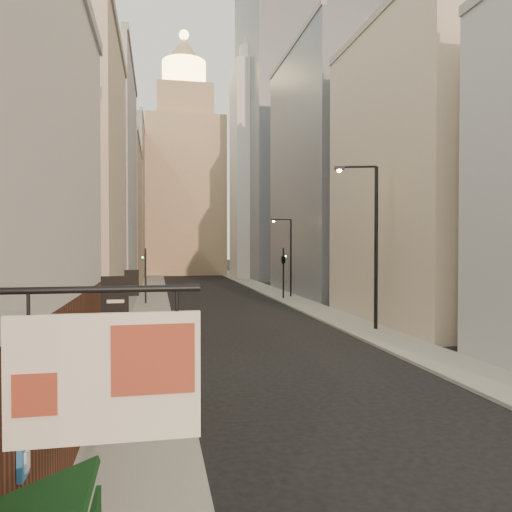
{
  "coord_description": "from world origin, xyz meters",
  "views": [
    {
      "loc": [
        -6.07,
        -1.35,
        5.27
      ],
      "look_at": [
        -1.14,
        23.39,
        4.72
      ],
      "focal_mm": 35.0,
      "sensor_mm": 36.0,
      "label": 1
    }
  ],
  "objects_px": {
    "streetlamp_mid": "(372,237)",
    "streetlamp_far": "(289,253)",
    "white_tower": "(258,163)",
    "traffic_light_right": "(283,259)",
    "traffic_light_left": "(145,266)",
    "clock_tower": "(184,178)"
  },
  "relations": [
    {
      "from": "white_tower",
      "to": "streetlamp_mid",
      "type": "distance_m",
      "value": 52.53
    },
    {
      "from": "clock_tower",
      "to": "streetlamp_far",
      "type": "xyz_separation_m",
      "value": [
        7.84,
        -45.29,
        -13.14
      ]
    },
    {
      "from": "streetlamp_far",
      "to": "traffic_light_right",
      "type": "xyz_separation_m",
      "value": [
        -0.92,
        -1.42,
        -0.6
      ]
    },
    {
      "from": "streetlamp_far",
      "to": "traffic_light_left",
      "type": "bearing_deg",
      "value": -160.9
    },
    {
      "from": "clock_tower",
      "to": "traffic_light_right",
      "type": "distance_m",
      "value": 49.18
    },
    {
      "from": "clock_tower",
      "to": "streetlamp_mid",
      "type": "height_order",
      "value": "clock_tower"
    },
    {
      "from": "streetlamp_far",
      "to": "clock_tower",
      "type": "bearing_deg",
      "value": 105.49
    },
    {
      "from": "streetlamp_far",
      "to": "traffic_light_right",
      "type": "bearing_deg",
      "value": -117.19
    },
    {
      "from": "white_tower",
      "to": "streetlamp_mid",
      "type": "height_order",
      "value": "white_tower"
    },
    {
      "from": "streetlamp_mid",
      "to": "streetlamp_far",
      "type": "bearing_deg",
      "value": 105.95
    },
    {
      "from": "white_tower",
      "to": "streetlamp_mid",
      "type": "xyz_separation_m",
      "value": [
        -3.17,
        -50.84,
        -12.82
      ]
    },
    {
      "from": "white_tower",
      "to": "traffic_light_right",
      "type": "relative_size",
      "value": 8.3
    },
    {
      "from": "streetlamp_mid",
      "to": "streetlamp_far",
      "type": "xyz_separation_m",
      "value": [
        0.01,
        19.56,
        -1.29
      ]
    },
    {
      "from": "streetlamp_far",
      "to": "traffic_light_right",
      "type": "relative_size",
      "value": 1.57
    },
    {
      "from": "streetlamp_mid",
      "to": "traffic_light_right",
      "type": "xyz_separation_m",
      "value": [
        -0.91,
        18.13,
        -1.89
      ]
    },
    {
      "from": "clock_tower",
      "to": "white_tower",
      "type": "relative_size",
      "value": 1.08
    },
    {
      "from": "clock_tower",
      "to": "traffic_light_right",
      "type": "height_order",
      "value": "clock_tower"
    },
    {
      "from": "streetlamp_far",
      "to": "streetlamp_mid",
      "type": "bearing_deg",
      "value": -84.36
    },
    {
      "from": "white_tower",
      "to": "streetlamp_mid",
      "type": "relative_size",
      "value": 4.1
    },
    {
      "from": "streetlamp_far",
      "to": "traffic_light_left",
      "type": "height_order",
      "value": "streetlamp_far"
    },
    {
      "from": "white_tower",
      "to": "traffic_light_right",
      "type": "bearing_deg",
      "value": -97.11
    },
    {
      "from": "streetlamp_mid",
      "to": "traffic_light_right",
      "type": "distance_m",
      "value": 18.25
    }
  ]
}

